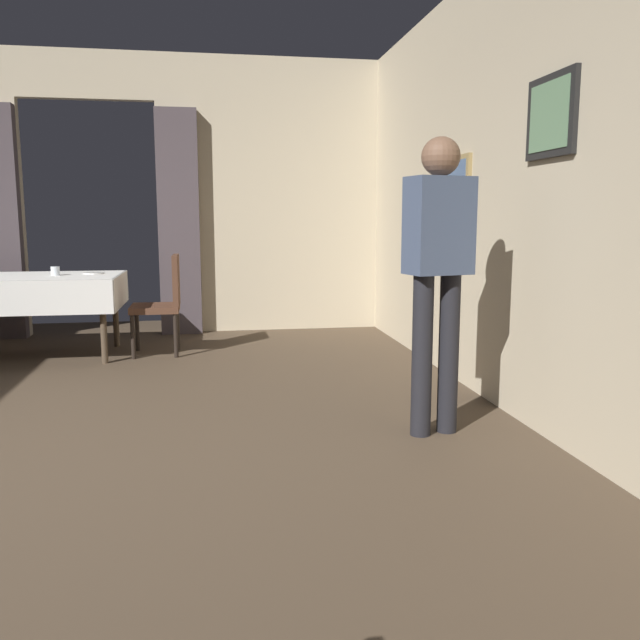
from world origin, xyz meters
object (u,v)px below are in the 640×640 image
(dining_table_mid, at_px, (36,286))
(glass_mid_c, at_px, (55,271))
(person_waiter_by_doorway, at_px, (438,261))
(chair_mid_right, at_px, (164,300))
(plate_mid_a, at_px, (94,273))

(dining_table_mid, distance_m, glass_mid_c, 0.22)
(dining_table_mid, distance_m, person_waiter_by_doorway, 3.95)
(chair_mid_right, bearing_deg, dining_table_mid, 177.00)
(plate_mid_a, bearing_deg, glass_mid_c, -155.49)
(glass_mid_c, relative_size, person_waiter_by_doorway, 0.05)
(plate_mid_a, xyz_separation_m, glass_mid_c, (-0.31, -0.14, 0.04))
(dining_table_mid, height_order, plate_mid_a, plate_mid_a)
(dining_table_mid, bearing_deg, person_waiter_by_doorway, -43.50)
(dining_table_mid, height_order, person_waiter_by_doorway, person_waiter_by_doorway)
(glass_mid_c, height_order, person_waiter_by_doorway, person_waiter_by_doorway)
(dining_table_mid, relative_size, person_waiter_by_doorway, 0.87)
(chair_mid_right, distance_m, plate_mid_a, 0.71)
(dining_table_mid, xyz_separation_m, chair_mid_right, (1.13, -0.06, -0.14))
(dining_table_mid, bearing_deg, chair_mid_right, -3.00)
(chair_mid_right, xyz_separation_m, glass_mid_c, (-0.96, 0.04, 0.28))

